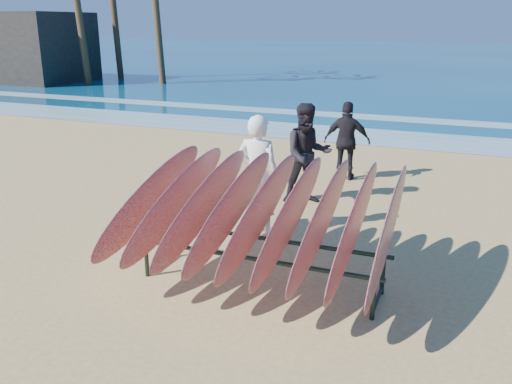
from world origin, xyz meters
TOP-DOWN VIEW (x-y plane):
  - ground at (0.00, 0.00)m, footprint 120.00×120.00m
  - ocean at (0.00, 55.00)m, footprint 160.00×160.00m
  - foam_near at (0.00, 10.00)m, footprint 160.00×160.00m
  - foam_far at (0.00, 13.50)m, footprint 160.00×160.00m
  - surfboard_rack at (0.42, -0.04)m, footprint 3.23×2.88m
  - person_white at (-0.31, 1.60)m, footprint 0.71×0.49m
  - person_dark_a at (-0.08, 3.39)m, footprint 1.13×1.05m
  - person_dark_b at (0.21, 5.23)m, footprint 1.00×0.48m
  - building at (-22.80, 18.55)m, footprint 8.57×4.76m

SIDE VIEW (x-z plane):
  - ground at x=0.00m, z-range 0.00..0.00m
  - ocean at x=0.00m, z-range 0.01..0.01m
  - foam_far at x=0.00m, z-range 0.01..0.01m
  - foam_near at x=0.00m, z-range 0.01..0.01m
  - person_dark_b at x=0.21m, z-range 0.00..1.66m
  - person_dark_a at x=-0.08m, z-range 0.00..1.85m
  - person_white at x=-0.31m, z-range 0.00..1.90m
  - surfboard_rack at x=0.42m, z-range 0.16..1.80m
  - building at x=-22.80m, z-range 0.00..3.81m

